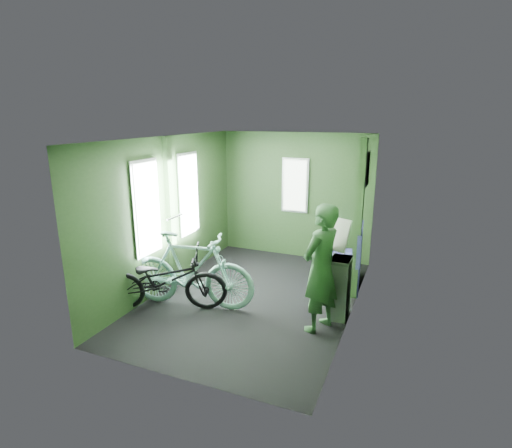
% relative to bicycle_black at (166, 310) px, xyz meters
% --- Properties ---
extents(room, '(4.00, 4.02, 2.31)m').
position_rel_bicycle_black_xyz_m(room, '(0.93, 0.85, 1.44)').
color(room, black).
rests_on(room, ground).
extents(bicycle_black, '(1.85, 1.32, 0.97)m').
position_rel_bicycle_black_xyz_m(bicycle_black, '(0.00, 0.00, 0.00)').
color(bicycle_black, black).
rests_on(bicycle_black, ground).
extents(bicycle_mint, '(1.87, 0.85, 1.11)m').
position_rel_bicycle_black_xyz_m(bicycle_mint, '(0.27, 0.24, 0.00)').
color(bicycle_mint, '#88CCC0').
rests_on(bicycle_mint, ground).
extents(passenger, '(0.59, 0.75, 1.61)m').
position_rel_bicycle_black_xyz_m(passenger, '(2.05, 0.33, 0.81)').
color(passenger, '#325C34').
rests_on(passenger, ground).
extents(waste_box, '(0.24, 0.34, 0.82)m').
position_rel_bicycle_black_xyz_m(waste_box, '(2.23, 0.72, 0.41)').
color(waste_box, slate).
rests_on(waste_box, ground).
extents(bench_seat, '(0.60, 0.96, 0.96)m').
position_rel_bicycle_black_xyz_m(bench_seat, '(2.11, 1.80, 0.28)').
color(bench_seat, navy).
rests_on(bench_seat, ground).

